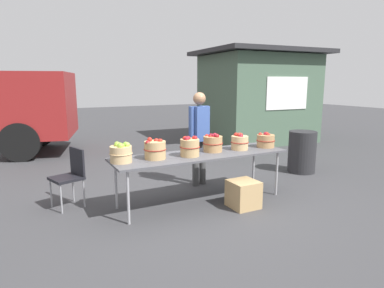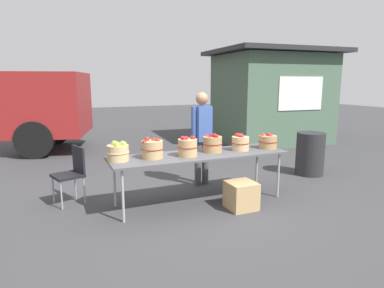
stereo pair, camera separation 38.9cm
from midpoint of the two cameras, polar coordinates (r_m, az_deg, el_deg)
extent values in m
plane|color=#38383A|center=(5.16, -0.63, -9.89)|extent=(40.00, 40.00, 0.00)
cube|color=#4C4C51|center=(4.95, -0.65, -1.90)|extent=(2.70, 0.76, 0.03)
cylinder|color=#99999E|center=(4.37, -13.52, -9.05)|extent=(0.04, 0.04, 0.72)
cylinder|color=#99999E|center=(5.46, 12.47, -5.01)|extent=(0.04, 0.04, 0.72)
cylinder|color=#99999E|center=(4.92, -15.24, -6.86)|extent=(0.04, 0.04, 0.72)
cylinder|color=#99999E|center=(5.91, 8.74, -3.66)|extent=(0.04, 0.04, 0.72)
cylinder|color=tan|center=(4.55, -14.58, -1.74)|extent=(0.29, 0.29, 0.22)
torus|color=tan|center=(4.55, -14.59, -1.61)|extent=(0.31, 0.31, 0.01)
sphere|color=#9EC647|center=(4.50, -13.56, -0.18)|extent=(0.07, 0.07, 0.07)
sphere|color=#8CB738|center=(4.56, -15.23, -0.10)|extent=(0.08, 0.08, 0.08)
sphere|color=#7AA833|center=(4.54, -14.77, -0.21)|extent=(0.08, 0.08, 0.08)
sphere|color=#7AA833|center=(4.62, -13.85, -0.21)|extent=(0.07, 0.07, 0.07)
sphere|color=#7AA833|center=(4.53, -13.85, -0.08)|extent=(0.07, 0.07, 0.07)
sphere|color=#8CB738|center=(4.45, -14.71, -0.42)|extent=(0.08, 0.08, 0.08)
sphere|color=#7AA833|center=(4.51, -14.32, -0.36)|extent=(0.07, 0.07, 0.07)
cylinder|color=tan|center=(4.66, -8.78, -1.06)|extent=(0.30, 0.30, 0.25)
torus|color=maroon|center=(4.65, -8.79, -0.91)|extent=(0.32, 0.32, 0.01)
sphere|color=#B22319|center=(4.66, -9.72, 0.71)|extent=(0.07, 0.07, 0.07)
sphere|color=maroon|center=(4.57, -10.09, 0.17)|extent=(0.07, 0.07, 0.07)
sphere|color=#B22319|center=(4.63, -7.91, 0.50)|extent=(0.07, 0.07, 0.07)
sphere|color=#B22319|center=(4.67, -8.54, 0.48)|extent=(0.08, 0.08, 0.08)
cylinder|color=tan|center=(4.77, -2.72, -0.66)|extent=(0.28, 0.28, 0.25)
torus|color=maroon|center=(4.77, -2.72, -0.51)|extent=(0.30, 0.30, 0.01)
sphere|color=#B22319|center=(4.69, -3.29, 0.48)|extent=(0.08, 0.08, 0.08)
sphere|color=maroon|center=(4.75, -3.00, 0.96)|extent=(0.07, 0.07, 0.07)
sphere|color=#B22319|center=(4.79, -1.96, 1.05)|extent=(0.06, 0.06, 0.06)
sphere|color=maroon|center=(4.77, -1.77, 1.03)|extent=(0.07, 0.07, 0.07)
sphere|color=#B22319|center=(4.76, -3.55, 0.90)|extent=(0.08, 0.08, 0.08)
sphere|color=maroon|center=(4.70, -3.32, 0.83)|extent=(0.07, 0.07, 0.07)
cylinder|color=#A87F51|center=(5.09, 1.44, 0.00)|extent=(0.29, 0.29, 0.24)
torus|color=maroon|center=(5.09, 1.44, 0.13)|extent=(0.31, 0.31, 0.01)
sphere|color=#B22319|center=(5.01, 0.98, 1.13)|extent=(0.07, 0.07, 0.07)
sphere|color=#B22319|center=(5.10, 0.39, 1.35)|extent=(0.06, 0.06, 0.06)
sphere|color=maroon|center=(5.06, 1.79, 1.55)|extent=(0.07, 0.07, 0.07)
sphere|color=maroon|center=(5.06, 1.51, 1.41)|extent=(0.07, 0.07, 0.07)
sphere|color=maroon|center=(5.11, 1.09, 1.46)|extent=(0.07, 0.07, 0.07)
sphere|color=maroon|center=(4.99, 2.09, 1.37)|extent=(0.07, 0.07, 0.07)
cylinder|color=tan|center=(5.27, 6.15, 0.20)|extent=(0.27, 0.27, 0.22)
torus|color=maroon|center=(5.27, 6.15, 0.32)|extent=(0.29, 0.29, 0.01)
sphere|color=maroon|center=(5.20, 6.35, 1.27)|extent=(0.07, 0.07, 0.07)
sphere|color=maroon|center=(5.25, 6.35, 1.26)|extent=(0.07, 0.07, 0.07)
sphere|color=#B22319|center=(5.24, 6.33, 1.52)|extent=(0.07, 0.07, 0.07)
sphere|color=#B22319|center=(5.30, 5.56, 1.55)|extent=(0.08, 0.08, 0.08)
sphere|color=#B22319|center=(5.24, 5.96, 1.52)|extent=(0.08, 0.08, 0.08)
cylinder|color=#A87F51|center=(5.53, 10.66, 0.51)|extent=(0.29, 0.29, 0.21)
torus|color=maroon|center=(5.53, 10.66, 0.62)|extent=(0.31, 0.31, 0.01)
sphere|color=#B22319|center=(5.48, 11.08, 1.44)|extent=(0.07, 0.07, 0.07)
sphere|color=#B22319|center=(5.51, 11.04, 1.57)|extent=(0.06, 0.06, 0.06)
sphere|color=#B22319|center=(5.51, 9.75, 1.63)|extent=(0.07, 0.07, 0.07)
sphere|color=maroon|center=(5.52, 10.63, 1.71)|extent=(0.07, 0.07, 0.07)
sphere|color=#B22319|center=(5.52, 10.79, 1.72)|extent=(0.07, 0.07, 0.07)
cylinder|color=#3F3F3F|center=(5.90, -0.05, -3.15)|extent=(0.12, 0.12, 0.80)
cylinder|color=#3F3F3F|center=(5.80, -1.29, -3.41)|extent=(0.12, 0.12, 0.80)
cube|color=#334C8C|center=(5.72, -0.68, 3.54)|extent=(0.34, 0.28, 0.60)
sphere|color=#936B4C|center=(5.68, -0.69, 7.85)|extent=(0.22, 0.22, 0.22)
cylinder|color=#334C8C|center=(5.83, 0.62, 4.01)|extent=(0.08, 0.08, 0.53)
cylinder|color=#334C8C|center=(5.60, -2.04, 3.73)|extent=(0.08, 0.08, 0.53)
cube|color=maroon|center=(9.44, -26.63, 6.16)|extent=(2.28, 2.49, 1.60)
cube|color=black|center=(9.26, -21.64, 8.46)|extent=(0.49, 1.71, 0.80)
cylinder|color=black|center=(10.47, -25.88, 2.15)|extent=(0.94, 0.50, 0.90)
cylinder|color=black|center=(8.66, -28.70, 0.32)|extent=(0.94, 0.50, 0.90)
cube|color=#47604C|center=(10.47, 10.18, 7.73)|extent=(3.12, 2.56, 2.60)
cube|color=#262628|center=(10.49, 10.44, 15.28)|extent=(3.65, 3.08, 0.12)
cube|color=white|center=(9.58, 14.98, 8.47)|extent=(1.40, 0.11, 0.90)
cube|color=black|center=(5.20, -22.93, -5.50)|extent=(0.50, 0.50, 0.04)
cube|color=black|center=(5.21, -21.28, -2.84)|extent=(0.15, 0.39, 0.40)
cylinder|color=gray|center=(5.36, -25.15, -7.77)|extent=(0.02, 0.02, 0.42)
cylinder|color=gray|center=(5.05, -23.76, -8.75)|extent=(0.02, 0.02, 0.42)
cylinder|color=gray|center=(5.47, -21.80, -7.13)|extent=(0.02, 0.02, 0.42)
cylinder|color=gray|center=(5.18, -20.25, -8.03)|extent=(0.02, 0.02, 0.42)
cylinder|color=#262628|center=(6.97, 16.98, -1.31)|extent=(0.54, 0.54, 0.84)
cube|color=tan|center=(4.90, 6.61, -8.61)|extent=(0.40, 0.40, 0.40)
camera|label=1|loc=(0.19, -92.15, -0.41)|focal=30.86mm
camera|label=2|loc=(0.19, 87.85, 0.41)|focal=30.86mm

